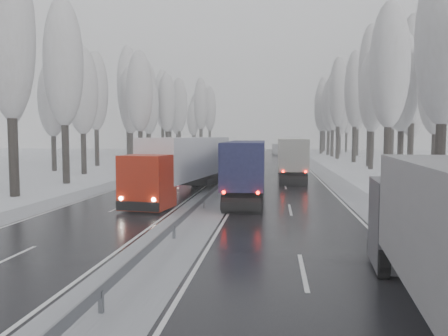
% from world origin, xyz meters
% --- Properties ---
extents(ground, '(260.00, 260.00, 0.00)m').
position_xyz_m(ground, '(0.00, 0.00, 0.00)').
color(ground, silver).
rests_on(ground, ground).
extents(carriageway_right, '(7.50, 200.00, 0.03)m').
position_xyz_m(carriageway_right, '(5.25, 30.00, 0.01)').
color(carriageway_right, black).
rests_on(carriageway_right, ground).
extents(carriageway_left, '(7.50, 200.00, 0.03)m').
position_xyz_m(carriageway_left, '(-5.25, 30.00, 0.01)').
color(carriageway_left, black).
rests_on(carriageway_left, ground).
extents(median_slush, '(3.00, 200.00, 0.04)m').
position_xyz_m(median_slush, '(0.00, 30.00, 0.02)').
color(median_slush, '#A6A8AE').
rests_on(median_slush, ground).
extents(shoulder_right, '(2.40, 200.00, 0.04)m').
position_xyz_m(shoulder_right, '(10.20, 30.00, 0.02)').
color(shoulder_right, '#A6A8AE').
rests_on(shoulder_right, ground).
extents(shoulder_left, '(2.40, 200.00, 0.04)m').
position_xyz_m(shoulder_left, '(-10.20, 30.00, 0.02)').
color(shoulder_left, '#A6A8AE').
rests_on(shoulder_left, ground).
extents(median_guardrail, '(0.12, 200.00, 0.76)m').
position_xyz_m(median_guardrail, '(0.00, 29.99, 0.60)').
color(median_guardrail, slate).
rests_on(median_guardrail, ground).
extents(tree_16, '(3.60, 3.60, 16.53)m').
position_xyz_m(tree_16, '(15.04, 15.67, 10.67)').
color(tree_16, black).
rests_on(tree_16, ground).
extents(tree_18, '(3.60, 3.60, 16.58)m').
position_xyz_m(tree_18, '(14.51, 27.03, 10.70)').
color(tree_18, black).
rests_on(tree_18, ground).
extents(tree_19, '(3.60, 3.60, 14.57)m').
position_xyz_m(tree_19, '(20.02, 31.03, 9.42)').
color(tree_19, black).
rests_on(tree_19, ground).
extents(tree_20, '(3.60, 3.60, 15.71)m').
position_xyz_m(tree_20, '(17.90, 35.17, 10.14)').
color(tree_20, black).
rests_on(tree_20, ground).
extents(tree_21, '(3.60, 3.60, 18.62)m').
position_xyz_m(tree_21, '(20.12, 39.17, 12.00)').
color(tree_21, black).
rests_on(tree_21, ground).
extents(tree_22, '(3.60, 3.60, 15.86)m').
position_xyz_m(tree_22, '(17.02, 45.60, 10.24)').
color(tree_22, black).
rests_on(tree_22, ground).
extents(tree_23, '(3.60, 3.60, 13.55)m').
position_xyz_m(tree_23, '(23.31, 49.60, 8.77)').
color(tree_23, black).
rests_on(tree_23, ground).
extents(tree_24, '(3.60, 3.60, 20.49)m').
position_xyz_m(tree_24, '(17.90, 51.02, 13.19)').
color(tree_24, black).
rests_on(tree_24, ground).
extents(tree_25, '(3.60, 3.60, 19.44)m').
position_xyz_m(tree_25, '(24.81, 55.02, 12.52)').
color(tree_25, black).
rests_on(tree_25, ground).
extents(tree_26, '(3.60, 3.60, 18.78)m').
position_xyz_m(tree_26, '(17.56, 61.27, 12.10)').
color(tree_26, black).
rests_on(tree_26, ground).
extents(tree_27, '(3.60, 3.60, 17.62)m').
position_xyz_m(tree_27, '(24.72, 65.27, 11.36)').
color(tree_27, black).
rests_on(tree_27, ground).
extents(tree_28, '(3.60, 3.60, 19.62)m').
position_xyz_m(tree_28, '(16.34, 71.95, 12.64)').
color(tree_28, black).
rests_on(tree_28, ground).
extents(tree_29, '(3.60, 3.60, 18.11)m').
position_xyz_m(tree_29, '(23.71, 75.95, 11.67)').
color(tree_29, black).
rests_on(tree_29, ground).
extents(tree_30, '(3.60, 3.60, 17.86)m').
position_xyz_m(tree_30, '(16.56, 81.70, 11.52)').
color(tree_30, black).
rests_on(tree_30, ground).
extents(tree_31, '(3.60, 3.60, 18.58)m').
position_xyz_m(tree_31, '(22.48, 85.70, 11.97)').
color(tree_31, black).
rests_on(tree_31, ground).
extents(tree_32, '(3.60, 3.60, 17.33)m').
position_xyz_m(tree_32, '(16.63, 89.21, 11.18)').
color(tree_32, black).
rests_on(tree_32, ground).
extents(tree_33, '(3.60, 3.60, 14.33)m').
position_xyz_m(tree_33, '(19.77, 93.21, 9.26)').
color(tree_33, black).
rests_on(tree_33, ground).
extents(tree_34, '(3.60, 3.60, 17.63)m').
position_xyz_m(tree_34, '(15.73, 96.32, 11.37)').
color(tree_34, black).
rests_on(tree_34, ground).
extents(tree_35, '(3.60, 3.60, 18.25)m').
position_xyz_m(tree_35, '(24.94, 100.32, 11.77)').
color(tree_35, black).
rests_on(tree_35, ground).
extents(tree_36, '(3.60, 3.60, 20.23)m').
position_xyz_m(tree_36, '(17.04, 106.16, 13.02)').
color(tree_36, black).
rests_on(tree_36, ground).
extents(tree_37, '(3.60, 3.60, 16.37)m').
position_xyz_m(tree_37, '(24.02, 110.16, 10.56)').
color(tree_37, black).
rests_on(tree_37, ground).
extents(tree_38, '(3.60, 3.60, 17.97)m').
position_xyz_m(tree_38, '(18.73, 116.73, 11.59)').
color(tree_38, black).
rests_on(tree_38, ground).
extents(tree_39, '(3.60, 3.60, 16.19)m').
position_xyz_m(tree_39, '(21.55, 120.73, 10.45)').
color(tree_39, black).
rests_on(tree_39, ground).
extents(tree_56, '(3.60, 3.60, 18.12)m').
position_xyz_m(tree_56, '(-14.71, 15.70, 11.68)').
color(tree_56, black).
rests_on(tree_56, ground).
extents(tree_58, '(3.60, 3.60, 17.21)m').
position_xyz_m(tree_58, '(-15.13, 24.57, 11.10)').
color(tree_58, black).
rests_on(tree_58, ground).
extents(tree_59, '(3.60, 3.60, 18.41)m').
position_xyz_m(tree_59, '(-22.80, 28.57, 11.87)').
color(tree_59, black).
rests_on(tree_59, ground).
extents(tree_60, '(3.60, 3.60, 14.84)m').
position_xyz_m(tree_60, '(-17.75, 34.20, 9.59)').
color(tree_60, black).
rests_on(tree_60, ground).
extents(tree_61, '(3.60, 3.60, 13.95)m').
position_xyz_m(tree_61, '(-23.52, 38.20, 9.02)').
color(tree_61, black).
rests_on(tree_61, ground).
extents(tree_62, '(3.60, 3.60, 16.04)m').
position_xyz_m(tree_62, '(-13.94, 43.73, 10.36)').
color(tree_62, black).
rests_on(tree_62, ground).
extents(tree_63, '(3.60, 3.60, 16.88)m').
position_xyz_m(tree_63, '(-21.85, 47.73, 10.89)').
color(tree_63, black).
rests_on(tree_63, ground).
extents(tree_64, '(3.60, 3.60, 15.42)m').
position_xyz_m(tree_64, '(-18.26, 52.71, 9.96)').
color(tree_64, black).
rests_on(tree_64, ground).
extents(tree_65, '(3.60, 3.60, 19.48)m').
position_xyz_m(tree_65, '(-20.05, 56.71, 12.55)').
color(tree_65, black).
rests_on(tree_65, ground).
extents(tree_66, '(3.60, 3.60, 15.23)m').
position_xyz_m(tree_66, '(-18.16, 62.35, 9.84)').
color(tree_66, black).
rests_on(tree_66, ground).
extents(tree_67, '(3.60, 3.60, 17.09)m').
position_xyz_m(tree_67, '(-19.54, 66.35, 11.03)').
color(tree_67, black).
rests_on(tree_67, ground).
extents(tree_68, '(3.60, 3.60, 16.65)m').
position_xyz_m(tree_68, '(-16.58, 69.11, 10.75)').
color(tree_68, black).
rests_on(tree_68, ground).
extents(tree_69, '(3.60, 3.60, 19.35)m').
position_xyz_m(tree_69, '(-21.42, 73.11, 12.46)').
color(tree_69, black).
rests_on(tree_69, ground).
extents(tree_70, '(3.60, 3.60, 17.09)m').
position_xyz_m(tree_70, '(-16.33, 79.19, 11.03)').
color(tree_70, black).
rests_on(tree_70, ground).
extents(tree_71, '(3.60, 3.60, 19.61)m').
position_xyz_m(tree_71, '(-21.09, 83.19, 12.63)').
color(tree_71, black).
rests_on(tree_71, ground).
extents(tree_72, '(3.60, 3.60, 15.11)m').
position_xyz_m(tree_72, '(-18.93, 88.54, 9.76)').
color(tree_72, black).
rests_on(tree_72, ground).
extents(tree_73, '(3.60, 3.60, 17.22)m').
position_xyz_m(tree_73, '(-21.82, 92.54, 11.11)').
color(tree_73, black).
rests_on(tree_73, ground).
extents(tree_74, '(3.60, 3.60, 19.68)m').
position_xyz_m(tree_74, '(-15.07, 99.33, 12.67)').
color(tree_74, black).
rests_on(tree_74, ground).
extents(tree_75, '(3.60, 3.60, 18.60)m').
position_xyz_m(tree_75, '(-24.20, 103.33, 11.99)').
color(tree_75, black).
rests_on(tree_75, ground).
extents(tree_76, '(3.60, 3.60, 18.55)m').
position_xyz_m(tree_76, '(-14.05, 108.72, 11.95)').
color(tree_76, black).
rests_on(tree_76, ground).
extents(tree_77, '(3.60, 3.60, 14.32)m').
position_xyz_m(tree_77, '(-19.66, 112.72, 9.26)').
color(tree_77, black).
rests_on(tree_77, ground).
extents(tree_78, '(3.60, 3.60, 19.55)m').
position_xyz_m(tree_78, '(-17.56, 115.31, 12.59)').
color(tree_78, black).
rests_on(tree_78, ground).
extents(tree_79, '(3.60, 3.60, 17.07)m').
position_xyz_m(tree_79, '(-20.33, 119.31, 11.01)').
color(tree_79, black).
rests_on(tree_79, ground).
extents(truck_blue_box, '(2.80, 15.89, 4.06)m').
position_xyz_m(truck_blue_box, '(2.30, 17.30, 2.37)').
color(truck_blue_box, '#1C2746').
rests_on(truck_blue_box, ground).
extents(truck_cream_box, '(2.61, 16.24, 4.16)m').
position_xyz_m(truck_cream_box, '(5.98, 31.38, 2.43)').
color(truck_cream_box, '#B4AC9F').
rests_on(truck_cream_box, ground).
extents(box_truck_distant, '(2.60, 6.96, 2.55)m').
position_xyz_m(box_truck_distant, '(4.98, 88.82, 1.30)').
color(box_truck_distant, silver).
rests_on(box_truck_distant, ground).
extents(truck_red_white, '(4.95, 17.04, 4.33)m').
position_xyz_m(truck_red_white, '(-2.29, 17.51, 2.53)').
color(truck_red_white, '#AA1C09').
rests_on(truck_red_white, ground).
extents(truck_red_red, '(4.20, 15.90, 4.04)m').
position_xyz_m(truck_red_red, '(-6.76, 42.66, 2.36)').
color(truck_red_red, '#AF0A23').
rests_on(truck_red_red, ground).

